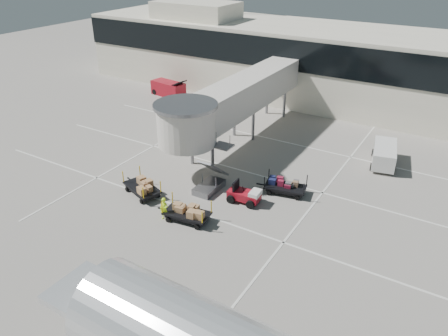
{
  "coord_description": "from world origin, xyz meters",
  "views": [
    {
      "loc": [
        14.11,
        -18.52,
        16.57
      ],
      "look_at": [
        -0.32,
        5.36,
        2.0
      ],
      "focal_mm": 35.0,
      "sensor_mm": 36.0,
      "label": 1
    }
  ],
  "objects_px": {
    "suitcase_cart": "(285,187)",
    "box_cart_near": "(186,213)",
    "ground_worker": "(164,209)",
    "baggage_tug": "(245,195)",
    "belt_loader": "(169,89)",
    "box_cart_far": "(142,187)",
    "minivan": "(384,153)"
  },
  "relations": [
    {
      "from": "ground_worker",
      "to": "baggage_tug",
      "type": "bearing_deg",
      "value": 44.59
    },
    {
      "from": "baggage_tug",
      "to": "box_cart_far",
      "type": "relative_size",
      "value": 0.61
    },
    {
      "from": "suitcase_cart",
      "to": "belt_loader",
      "type": "height_order",
      "value": "belt_loader"
    },
    {
      "from": "baggage_tug",
      "to": "belt_loader",
      "type": "relative_size",
      "value": 0.5
    },
    {
      "from": "minivan",
      "to": "ground_worker",
      "type": "bearing_deg",
      "value": -135.02
    },
    {
      "from": "box_cart_near",
      "to": "belt_loader",
      "type": "bearing_deg",
      "value": 122.45
    },
    {
      "from": "minivan",
      "to": "belt_loader",
      "type": "xyz_separation_m",
      "value": [
        -26.41,
        5.17,
        -0.14
      ]
    },
    {
      "from": "suitcase_cart",
      "to": "belt_loader",
      "type": "distance_m",
      "value": 25.47
    },
    {
      "from": "baggage_tug",
      "to": "suitcase_cart",
      "type": "xyz_separation_m",
      "value": [
        1.93,
        2.55,
        -0.02
      ]
    },
    {
      "from": "suitcase_cart",
      "to": "box_cart_near",
      "type": "distance_m",
      "value": 7.79
    },
    {
      "from": "box_cart_far",
      "to": "ground_worker",
      "type": "relative_size",
      "value": 2.41
    },
    {
      "from": "ground_worker",
      "to": "belt_loader",
      "type": "relative_size",
      "value": 0.34
    },
    {
      "from": "suitcase_cart",
      "to": "belt_loader",
      "type": "bearing_deg",
      "value": 135.29
    },
    {
      "from": "baggage_tug",
      "to": "belt_loader",
      "type": "bearing_deg",
      "value": 135.99
    },
    {
      "from": "box_cart_near",
      "to": "baggage_tug",
      "type": "bearing_deg",
      "value": 54.23
    },
    {
      "from": "ground_worker",
      "to": "box_cart_far",
      "type": "bearing_deg",
      "value": 144.56
    },
    {
      "from": "box_cart_near",
      "to": "ground_worker",
      "type": "distance_m",
      "value": 1.51
    },
    {
      "from": "box_cart_far",
      "to": "minivan",
      "type": "bearing_deg",
      "value": 65.52
    },
    {
      "from": "ground_worker",
      "to": "minivan",
      "type": "bearing_deg",
      "value": 48.14
    },
    {
      "from": "suitcase_cart",
      "to": "ground_worker",
      "type": "relative_size",
      "value": 2.33
    },
    {
      "from": "belt_loader",
      "to": "minivan",
      "type": "bearing_deg",
      "value": -2.98
    },
    {
      "from": "box_cart_near",
      "to": "minivan",
      "type": "distance_m",
      "value": 17.85
    },
    {
      "from": "suitcase_cart",
      "to": "baggage_tug",
      "type": "bearing_deg",
      "value": -138.8
    },
    {
      "from": "ground_worker",
      "to": "suitcase_cart",
      "type": "bearing_deg",
      "value": 44.53
    },
    {
      "from": "box_cart_near",
      "to": "ground_worker",
      "type": "bearing_deg",
      "value": -162.79
    },
    {
      "from": "minivan",
      "to": "belt_loader",
      "type": "bearing_deg",
      "value": 157.29
    },
    {
      "from": "baggage_tug",
      "to": "box_cart_near",
      "type": "bearing_deg",
      "value": -121.94
    },
    {
      "from": "minivan",
      "to": "suitcase_cart",
      "type": "bearing_deg",
      "value": -131.77
    },
    {
      "from": "suitcase_cart",
      "to": "ground_worker",
      "type": "height_order",
      "value": "ground_worker"
    },
    {
      "from": "belt_loader",
      "to": "box_cart_far",
      "type": "bearing_deg",
      "value": -49.2
    },
    {
      "from": "baggage_tug",
      "to": "minivan",
      "type": "xyz_separation_m",
      "value": [
        6.98,
        11.25,
        0.43
      ]
    },
    {
      "from": "baggage_tug",
      "to": "ground_worker",
      "type": "bearing_deg",
      "value": -130.75
    }
  ]
}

